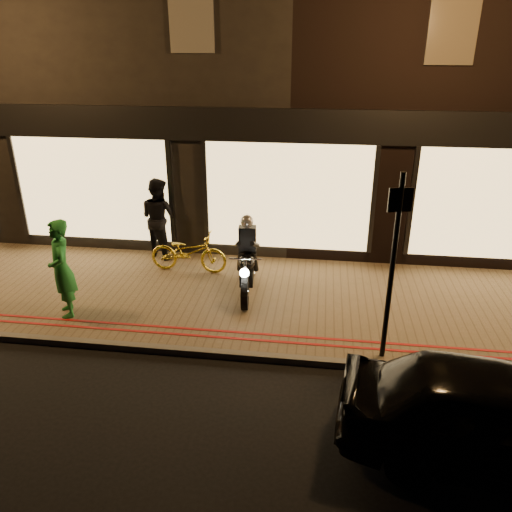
{
  "coord_description": "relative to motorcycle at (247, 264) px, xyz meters",
  "views": [
    {
      "loc": [
        0.73,
        -6.66,
        4.76
      ],
      "look_at": [
        -0.41,
        1.76,
        1.1
      ],
      "focal_mm": 35.0,
      "sensor_mm": 36.0,
      "label": 1
    }
  ],
  "objects": [
    {
      "name": "bicycle_gold",
      "position": [
        -1.41,
        0.8,
        -0.17
      ],
      "size": [
        1.71,
        0.65,
        0.89
      ],
      "primitive_type": "imported",
      "rotation": [
        0.0,
        0.0,
        1.54
      ],
      "color": "gold",
      "rests_on": "sidewalk"
    },
    {
      "name": "sign_post",
      "position": [
        2.48,
        -1.92,
        1.06
      ],
      "size": [
        0.35,
        0.11,
        3.0
      ],
      "rotation": [
        0.0,
        0.0,
        0.22
      ],
      "color": "black",
      "rests_on": "sidewalk"
    },
    {
      "name": "motorcycle",
      "position": [
        0.0,
        0.0,
        0.0
      ],
      "size": [
        0.61,
        1.94,
        1.59
      ],
      "rotation": [
        0.0,
        0.0,
        0.09
      ],
      "color": "black",
      "rests_on": "sidewalk"
    },
    {
      "name": "sidewalk",
      "position": [
        0.65,
        -0.2,
        -0.67
      ],
      "size": [
        50.0,
        4.0,
        0.12
      ],
      "primitive_type": "cube",
      "color": "brown",
      "rests_on": "ground"
    },
    {
      "name": "parked_car",
      "position": [
        3.65,
        -3.83,
        -0.08
      ],
      "size": [
        3.99,
        1.96,
        1.31
      ],
      "primitive_type": "imported",
      "rotation": [
        0.0,
        0.0,
        1.46
      ],
      "color": "black",
      "rests_on": "ground"
    },
    {
      "name": "kerb_stone",
      "position": [
        0.65,
        -2.15,
        -0.67
      ],
      "size": [
        50.0,
        0.14,
        0.12
      ],
      "primitive_type": "cube",
      "color": "#59544C",
      "rests_on": "ground"
    },
    {
      "name": "red_kerb_lines",
      "position": [
        0.65,
        -1.65,
        -0.61
      ],
      "size": [
        50.0,
        0.26,
        0.01
      ],
      "color": "#99100D",
      "rests_on": "sidewalk"
    },
    {
      "name": "building_row",
      "position": [
        0.65,
        6.79,
        3.51
      ],
      "size": [
        48.0,
        10.11,
        8.5
      ],
      "color": "black",
      "rests_on": "ground"
    },
    {
      "name": "ground",
      "position": [
        0.65,
        -2.2,
        -0.73
      ],
      "size": [
        90.0,
        90.0,
        0.0
      ],
      "primitive_type": "plane",
      "color": "black",
      "rests_on": "ground"
    },
    {
      "name": "person_dark",
      "position": [
        -2.29,
        1.6,
        0.31
      ],
      "size": [
        1.12,
        1.04,
        1.85
      ],
      "primitive_type": "imported",
      "rotation": [
        0.0,
        0.0,
        2.66
      ],
      "color": "black",
      "rests_on": "sidewalk"
    },
    {
      "name": "person_green",
      "position": [
        -3.15,
        -1.33,
        0.3
      ],
      "size": [
        0.72,
        0.8,
        1.83
      ],
      "primitive_type": "imported",
      "rotation": [
        0.0,
        0.0,
        -1.01
      ],
      "color": "#227F32",
      "rests_on": "sidewalk"
    }
  ]
}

